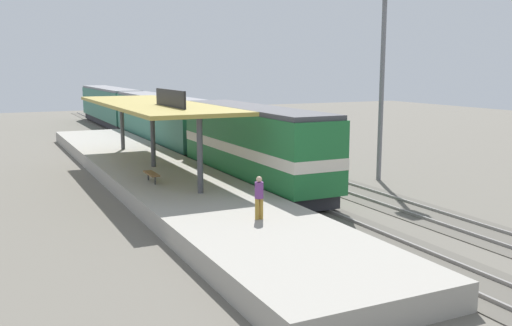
{
  "coord_description": "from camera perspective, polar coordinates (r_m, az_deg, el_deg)",
  "views": [
    {
      "loc": [
        -13.69,
        -32.76,
        6.77
      ],
      "look_at": [
        -1.38,
        -7.37,
        2.0
      ],
      "focal_mm": 39.92,
      "sensor_mm": 36.0,
      "label": 1
    }
  ],
  "objects": [
    {
      "name": "passenger_carriage_front",
      "position": [
        48.76,
        -9.48,
        4.22
      ],
      "size": [
        2.9,
        20.0,
        4.24
      ],
      "color": "#28282D",
      "rests_on": "track_near"
    },
    {
      "name": "passenger_carriage_rear",
      "position": [
        68.91,
        -14.43,
        5.59
      ],
      "size": [
        2.9,
        20.0,
        4.24
      ],
      "color": "#28282D",
      "rests_on": "track_near"
    },
    {
      "name": "platform_bench",
      "position": [
        29.73,
        -10.43,
        -1.08
      ],
      "size": [
        0.44,
        1.7,
        0.5
      ],
      "color": "#333338",
      "rests_on": "platform"
    },
    {
      "name": "station_canopy",
      "position": [
        33.98,
        -10.34,
        5.67
      ],
      "size": [
        5.2,
        18.0,
        4.7
      ],
      "color": "#47474C",
      "rests_on": "platform"
    },
    {
      "name": "platform",
      "position": [
        34.58,
        -10.18,
        -1.09
      ],
      "size": [
        6.0,
        44.0,
        0.9
      ],
      "primitive_type": "cube",
      "color": "#9E998E",
      "rests_on": "ground"
    },
    {
      "name": "track_near",
      "position": [
        36.14,
        -3.13,
        -1.17
      ],
      "size": [
        3.2,
        110.0,
        0.16
      ],
      "color": "#565249",
      "rests_on": "ground"
    },
    {
      "name": "ground_plane",
      "position": [
        36.95,
        -0.27,
        -0.96
      ],
      "size": [
        120.0,
        120.0,
        0.0
      ],
      "primitive_type": "plane",
      "color": "#666056"
    },
    {
      "name": "track_far",
      "position": [
        38.12,
        3.26,
        -0.6
      ],
      "size": [
        3.2,
        110.0,
        0.16
      ],
      "color": "#565249",
      "rests_on": "ground"
    },
    {
      "name": "person_waiting",
      "position": [
        22.09,
        0.31,
        -3.26
      ],
      "size": [
        0.34,
        0.34,
        1.71
      ],
      "color": "olive",
      "rests_on": "platform"
    },
    {
      "name": "light_mast",
      "position": [
        34.75,
        12.66,
        12.05
      ],
      "size": [
        1.1,
        1.1,
        11.7
      ],
      "color": "slate",
      "rests_on": "ground"
    },
    {
      "name": "locomotive",
      "position": [
        32.0,
        -0.28,
        1.77
      ],
      "size": [
        2.93,
        14.43,
        4.44
      ],
      "color": "#28282D",
      "rests_on": "track_near"
    },
    {
      "name": "freight_car",
      "position": [
        46.62,
        -2.63,
        3.68
      ],
      "size": [
        2.8,
        12.0,
        3.54
      ],
      "color": "#28282D",
      "rests_on": "track_far"
    }
  ]
}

